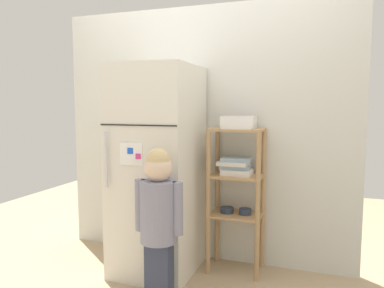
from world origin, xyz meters
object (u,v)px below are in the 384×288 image
(pantry_shelf_unit, at_px, (236,183))
(fruit_bin, at_px, (239,124))
(child_standing, at_px, (159,211))
(refrigerator, at_px, (158,170))

(pantry_shelf_unit, height_order, fruit_bin, fruit_bin)
(pantry_shelf_unit, xyz_separation_m, fruit_bin, (0.01, 0.01, 0.45))
(child_standing, xyz_separation_m, pantry_shelf_unit, (0.36, 0.64, 0.08))
(child_standing, height_order, pantry_shelf_unit, pantry_shelf_unit)
(child_standing, bearing_deg, fruit_bin, 60.33)
(refrigerator, height_order, pantry_shelf_unit, refrigerator)
(pantry_shelf_unit, relative_size, fruit_bin, 4.58)
(refrigerator, relative_size, child_standing, 1.56)
(refrigerator, bearing_deg, pantry_shelf_unit, 16.87)
(child_standing, height_order, fruit_bin, fruit_bin)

